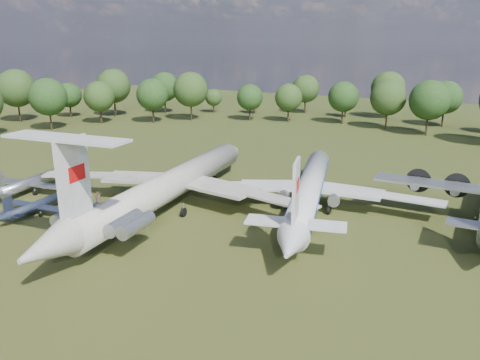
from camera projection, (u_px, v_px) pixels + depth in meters
The scene contains 6 objects.
ground at pixel (194, 208), 68.26m from camera, with size 300.00×300.00×0.00m, color #1F3812.
il62_airliner at pixel (170, 190), 67.14m from camera, with size 43.69×56.80×5.57m, color beige, non-canonical shape.
tu104_jet at pixel (309, 194), 66.72m from camera, with size 36.53×48.70×4.87m, color silver, non-canonical shape.
small_prop_west at pixel (35, 208), 65.20m from camera, with size 9.82×13.39×1.96m, color black, non-canonical shape.
small_prop_northwest at pixel (28, 186), 74.35m from camera, with size 12.60×17.18×2.52m, color #A9ABB2, non-canonical shape.
person_on_il62 at pixel (98, 199), 52.23m from camera, with size 0.63×0.41×1.72m, color #9A6E4E.
Camera 1 is at (36.75, -53.17, 23.33)m, focal length 35.00 mm.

